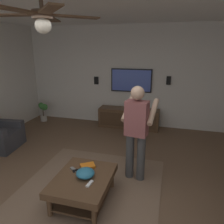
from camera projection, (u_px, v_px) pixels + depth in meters
name	position (u px, v px, depth m)	size (l,w,h in m)	color
ground_plane	(86.00, 199.00, 3.25)	(8.35, 8.35, 0.00)	brown
wall_back_tv	(131.00, 77.00, 6.09)	(0.10, 6.39, 2.82)	silver
area_rug	(89.00, 191.00, 3.42)	(2.50, 2.23, 0.01)	#7A604C
coffee_table	(83.00, 183.00, 3.15)	(1.00, 0.80, 0.40)	#513823
media_console	(129.00, 118.00, 6.11)	(0.45, 1.70, 0.55)	#513823
tv	(131.00, 80.00, 6.03)	(0.05, 1.16, 0.65)	black
person_standing	(137.00, 128.00, 3.52)	(0.59, 0.60, 1.64)	#3F3F3F
potted_plant_short	(43.00, 109.00, 6.56)	(0.24, 0.29, 0.60)	#B7B2A8
bowl	(85.00, 173.00, 3.11)	(0.27, 0.27, 0.12)	teal
remote_white	(90.00, 184.00, 2.94)	(0.15, 0.04, 0.02)	white
remote_black	(78.00, 170.00, 3.26)	(0.15, 0.04, 0.02)	black
remote_grey	(74.00, 169.00, 3.29)	(0.15, 0.04, 0.02)	slate
book	(88.00, 166.00, 3.37)	(0.22, 0.16, 0.04)	orange
vase_round	(139.00, 106.00, 5.93)	(0.22, 0.22, 0.22)	teal
wall_speaker_left	(169.00, 80.00, 5.77)	(0.06, 0.12, 0.22)	black
wall_speaker_right	(96.00, 80.00, 6.32)	(0.06, 0.12, 0.22)	black
ceiling_fan	(42.00, 17.00, 2.09)	(1.19, 1.08, 0.46)	#4C3828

